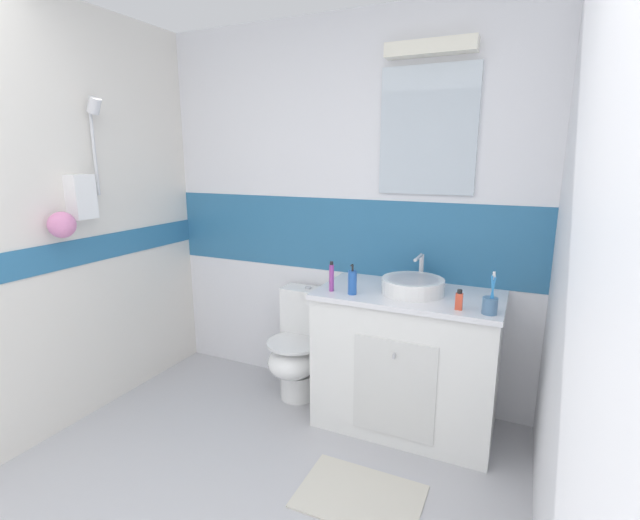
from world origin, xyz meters
TOP-DOWN VIEW (x-y plane):
  - ground_plane at (0.00, 1.20)m, footprint 3.20×3.48m
  - wall_back_tiled at (0.01, 2.45)m, footprint 3.20×0.20m
  - wall_left_shower_alcove at (-1.35, 1.20)m, footprint 0.27×3.48m
  - wall_right_plain at (1.35, 1.20)m, footprint 0.10×3.48m
  - vanity_cabinet at (0.57, 2.12)m, footprint 1.05×0.59m
  - sink_basin at (0.58, 2.11)m, footprint 0.36×0.40m
  - toilet at (-0.18, 2.15)m, footprint 0.37×0.50m
  - toothbrush_cup at (1.02, 1.91)m, footprint 0.08×0.08m
  - soap_dispenser at (0.27, 1.94)m, footprint 0.05×0.05m
  - toothpaste_tube_upright at (0.14, 1.95)m, footprint 0.03×0.03m
  - perfume_flask_small at (0.87, 1.92)m, footprint 0.04×0.03m
  - bath_mat at (0.53, 1.40)m, footprint 0.59×0.42m

SIDE VIEW (x-z plane):
  - ground_plane at x=0.00m, z-range -0.04..0.00m
  - bath_mat at x=0.53m, z-range 0.00..0.01m
  - toilet at x=-0.18m, z-range -0.02..0.72m
  - vanity_cabinet at x=0.57m, z-range 0.00..0.85m
  - sink_basin at x=0.58m, z-range 0.80..1.00m
  - perfume_flask_small at x=0.87m, z-range 0.85..0.96m
  - toothbrush_cup at x=1.02m, z-range 0.79..1.01m
  - soap_dispenser at x=0.27m, z-range 0.83..1.01m
  - toothpaste_tube_upright at x=0.14m, z-range 0.85..1.02m
  - wall_right_plain at x=1.35m, z-range 0.00..2.50m
  - wall_left_shower_alcove at x=-1.35m, z-range 0.00..2.50m
  - wall_back_tiled at x=0.01m, z-range 0.01..2.51m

